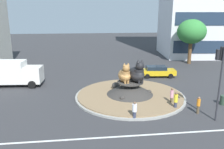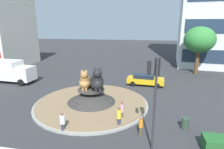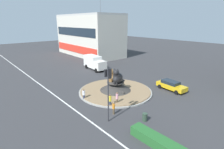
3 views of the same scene
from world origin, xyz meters
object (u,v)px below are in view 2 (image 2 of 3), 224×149
(cat_statue_black, at_px, (97,81))
(pedestrian_pink_shirt, at_px, (122,110))
(traffic_light_mast, at_px, (155,85))
(pedestrian_white_shirt, at_px, (63,122))
(pedestrian_orange_shirt, at_px, (141,126))
(litter_bin, at_px, (185,123))
(cat_statue_tabby, at_px, (85,81))
(broadleaf_tree_behind_island, at_px, (200,40))
(pedestrian_yellow_shirt, at_px, (119,117))
(delivery_box_truck, at_px, (10,71))
(sedan_on_far_lane, at_px, (145,79))

(cat_statue_black, relative_size, pedestrian_pink_shirt, 1.59)
(traffic_light_mast, bearing_deg, pedestrian_white_shirt, 91.40)
(cat_statue_black, distance_m, pedestrian_orange_shirt, 6.57)
(cat_statue_black, bearing_deg, litter_bin, 46.12)
(cat_statue_black, distance_m, pedestrian_white_shirt, 5.53)
(cat_statue_tabby, height_order, litter_bin, cat_statue_tabby)
(traffic_light_mast, relative_size, broadleaf_tree_behind_island, 0.80)
(broadleaf_tree_behind_island, height_order, litter_bin, broadleaf_tree_behind_island)
(cat_statue_black, relative_size, pedestrian_orange_shirt, 1.77)
(pedestrian_orange_shirt, bearing_deg, cat_statue_black, 133.51)
(broadleaf_tree_behind_island, xyz_separation_m, litter_bin, (-4.93, -17.95, -4.97))
(cat_statue_black, distance_m, broadleaf_tree_behind_island, 19.83)
(cat_statue_black, relative_size, traffic_light_mast, 0.46)
(pedestrian_white_shirt, xyz_separation_m, litter_bin, (9.04, 2.14, -0.36))
(pedestrian_yellow_shirt, distance_m, delivery_box_truck, 18.93)
(cat_statue_black, height_order, pedestrian_white_shirt, cat_statue_black)
(broadleaf_tree_behind_island, bearing_deg, cat_statue_black, -130.17)
(cat_statue_tabby, xyz_separation_m, broadleaf_tree_behind_island, (13.89, 14.86, 3.02))
(broadleaf_tree_behind_island, height_order, delivery_box_truck, broadleaf_tree_behind_island)
(cat_statue_black, bearing_deg, cat_statue_tabby, -119.33)
(pedestrian_orange_shirt, xyz_separation_m, pedestrian_white_shirt, (-5.71, -0.51, -0.01))
(pedestrian_pink_shirt, xyz_separation_m, litter_bin, (4.96, -0.38, -0.47))
(pedestrian_pink_shirt, distance_m, litter_bin, 4.99)
(cat_statue_tabby, xyz_separation_m, cat_statue_black, (1.23, -0.14, 0.13))
(pedestrian_yellow_shirt, bearing_deg, pedestrian_white_shirt, -158.40)
(sedan_on_far_lane, xyz_separation_m, delivery_box_truck, (-18.38, -1.91, 0.84))
(broadleaf_tree_behind_island, relative_size, pedestrian_white_shirt, 4.81)
(traffic_light_mast, xyz_separation_m, pedestrian_white_shirt, (-6.43, 0.85, -3.52))
(pedestrian_orange_shirt, bearing_deg, traffic_light_mast, -62.27)
(broadleaf_tree_behind_island, relative_size, pedestrian_pink_shirt, 4.37)
(pedestrian_orange_shirt, distance_m, delivery_box_truck, 20.83)
(pedestrian_white_shirt, relative_size, delivery_box_truck, 0.23)
(broadleaf_tree_behind_island, height_order, pedestrian_white_shirt, broadleaf_tree_behind_island)
(cat_statue_tabby, xyz_separation_m, pedestrian_white_shirt, (-0.09, -5.23, -1.59))
(cat_statue_tabby, xyz_separation_m, pedestrian_pink_shirt, (4.00, -2.71, -1.48))
(sedan_on_far_lane, height_order, litter_bin, sedan_on_far_lane)
(cat_statue_black, relative_size, sedan_on_far_lane, 0.56)
(traffic_light_mast, bearing_deg, pedestrian_yellow_shirt, 56.31)
(cat_statue_tabby, distance_m, litter_bin, 9.67)
(pedestrian_pink_shirt, bearing_deg, cat_statue_tabby, -53.06)
(litter_bin, bearing_deg, sedan_on_far_lane, 106.89)
(litter_bin, bearing_deg, broadleaf_tree_behind_island, 74.63)
(litter_bin, bearing_deg, traffic_light_mast, -131.21)
(cat_statue_black, xyz_separation_m, pedestrian_orange_shirt, (4.39, -4.58, -1.71))
(cat_statue_black, distance_m, delivery_box_truck, 14.90)
(cat_statue_black, height_order, litter_bin, cat_statue_black)
(pedestrian_pink_shirt, relative_size, delivery_box_truck, 0.26)
(broadleaf_tree_behind_island, relative_size, pedestrian_yellow_shirt, 4.33)
(cat_statue_black, height_order, traffic_light_mast, traffic_light_mast)
(sedan_on_far_lane, bearing_deg, pedestrian_white_shirt, -110.10)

